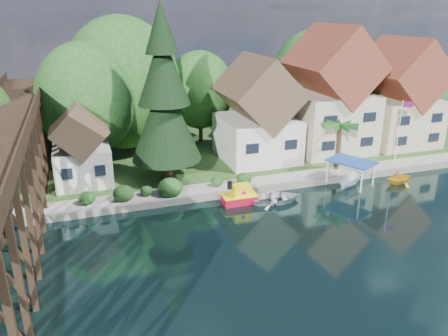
{
  "coord_description": "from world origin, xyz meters",
  "views": [
    {
      "loc": [
        -10.76,
        -25.76,
        15.98
      ],
      "look_at": [
        -0.05,
        6.0,
        3.62
      ],
      "focal_mm": 35.0,
      "sensor_mm": 36.0,
      "label": 1
    }
  ],
  "objects_px": {
    "boat_white_a": "(276,197)",
    "tugboat": "(240,196)",
    "palm_tree": "(340,127)",
    "house_left": "(257,116)",
    "trestle_bridge": "(6,174)",
    "house_right": "(398,100)",
    "shed": "(81,149)",
    "house_center": "(330,98)",
    "flagpole": "(401,126)",
    "conifer": "(164,98)",
    "boat_canopy": "(350,175)",
    "boat_yellow": "(399,176)"
  },
  "relations": [
    {
      "from": "shed",
      "to": "palm_tree",
      "type": "distance_m",
      "value": 24.74
    },
    {
      "from": "trestle_bridge",
      "to": "boat_yellow",
      "type": "bearing_deg",
      "value": 1.05
    },
    {
      "from": "house_right",
      "to": "boat_yellow",
      "type": "xyz_separation_m",
      "value": [
        -7.37,
        -10.21,
        -5.03
      ]
    },
    {
      "from": "house_right",
      "to": "boat_canopy",
      "type": "bearing_deg",
      "value": -142.93
    },
    {
      "from": "palm_tree",
      "to": "boat_white_a",
      "type": "distance_m",
      "value": 10.6
    },
    {
      "from": "house_left",
      "to": "house_right",
      "type": "xyz_separation_m",
      "value": [
        18.0,
        0.0,
        0.64
      ]
    },
    {
      "from": "boat_canopy",
      "to": "house_center",
      "type": "bearing_deg",
      "value": 71.46
    },
    {
      "from": "boat_white_a",
      "to": "tugboat",
      "type": "bearing_deg",
      "value": 80.49
    },
    {
      "from": "flagpole",
      "to": "boat_yellow",
      "type": "height_order",
      "value": "flagpole"
    },
    {
      "from": "palm_tree",
      "to": "boat_yellow",
      "type": "xyz_separation_m",
      "value": [
        4.33,
        -4.17,
        -4.21
      ]
    },
    {
      "from": "house_center",
      "to": "house_right",
      "type": "bearing_deg",
      "value": -3.18
    },
    {
      "from": "tugboat",
      "to": "flagpole",
      "type": "bearing_deg",
      "value": 8.05
    },
    {
      "from": "conifer",
      "to": "boat_white_a",
      "type": "bearing_deg",
      "value": -42.34
    },
    {
      "from": "house_right",
      "to": "palm_tree",
      "type": "bearing_deg",
      "value": -152.73
    },
    {
      "from": "trestle_bridge",
      "to": "boat_white_a",
      "type": "height_order",
      "value": "trestle_bridge"
    },
    {
      "from": "palm_tree",
      "to": "shed",
      "type": "bearing_deg",
      "value": 169.43
    },
    {
      "from": "conifer",
      "to": "boat_canopy",
      "type": "xyz_separation_m",
      "value": [
        16.1,
        -6.36,
        -7.15
      ]
    },
    {
      "from": "house_right",
      "to": "palm_tree",
      "type": "height_order",
      "value": "house_right"
    },
    {
      "from": "house_center",
      "to": "flagpole",
      "type": "xyz_separation_m",
      "value": [
        3.9,
        -7.36,
        -1.74
      ]
    },
    {
      "from": "house_right",
      "to": "boat_white_a",
      "type": "relative_size",
      "value": 2.8
    },
    {
      "from": "tugboat",
      "to": "shed",
      "type": "bearing_deg",
      "value": 147.68
    },
    {
      "from": "shed",
      "to": "trestle_bridge",
      "type": "bearing_deg",
      "value": -118.19
    },
    {
      "from": "trestle_bridge",
      "to": "conifer",
      "type": "xyz_separation_m",
      "value": [
        12.62,
        7.92,
        2.92
      ]
    },
    {
      "from": "trestle_bridge",
      "to": "conifer",
      "type": "relative_size",
      "value": 2.74
    },
    {
      "from": "conifer",
      "to": "boat_yellow",
      "type": "relative_size",
      "value": 5.71
    },
    {
      "from": "house_left",
      "to": "boat_white_a",
      "type": "height_order",
      "value": "house_left"
    },
    {
      "from": "house_center",
      "to": "flagpole",
      "type": "height_order",
      "value": "house_center"
    },
    {
      "from": "house_left",
      "to": "shed",
      "type": "xyz_separation_m",
      "value": [
        -18.0,
        -1.5,
        -1.31
      ]
    },
    {
      "from": "boat_yellow",
      "to": "trestle_bridge",
      "type": "bearing_deg",
      "value": 90.14
    },
    {
      "from": "palm_tree",
      "to": "house_left",
      "type": "bearing_deg",
      "value": 136.21
    },
    {
      "from": "tugboat",
      "to": "palm_tree",
      "type": "bearing_deg",
      "value": 16.24
    },
    {
      "from": "tugboat",
      "to": "boat_canopy",
      "type": "relative_size",
      "value": 0.63
    },
    {
      "from": "tugboat",
      "to": "boat_canopy",
      "type": "bearing_deg",
      "value": 0.89
    },
    {
      "from": "house_center",
      "to": "boat_white_a",
      "type": "bearing_deg",
      "value": -136.55
    },
    {
      "from": "flagpole",
      "to": "house_left",
      "type": "bearing_deg",
      "value": 152.02
    },
    {
      "from": "house_center",
      "to": "palm_tree",
      "type": "relative_size",
      "value": 2.72
    },
    {
      "from": "house_left",
      "to": "boat_white_a",
      "type": "bearing_deg",
      "value": -102.85
    },
    {
      "from": "shed",
      "to": "house_right",
      "type": "bearing_deg",
      "value": 2.39
    },
    {
      "from": "boat_canopy",
      "to": "flagpole",
      "type": "bearing_deg",
      "value": 18.63
    },
    {
      "from": "conifer",
      "to": "boat_white_a",
      "type": "xyz_separation_m",
      "value": [
        8.04,
        -7.33,
        -7.81
      ]
    },
    {
      "from": "trestle_bridge",
      "to": "boat_canopy",
      "type": "relative_size",
      "value": 9.09
    },
    {
      "from": "boat_canopy",
      "to": "boat_yellow",
      "type": "bearing_deg",
      "value": -10.76
    },
    {
      "from": "palm_tree",
      "to": "boat_yellow",
      "type": "distance_m",
      "value": 7.34
    },
    {
      "from": "flagpole",
      "to": "boat_yellow",
      "type": "bearing_deg",
      "value": -124.14
    },
    {
      "from": "house_left",
      "to": "conifer",
      "type": "xyz_separation_m",
      "value": [
        -10.38,
        -2.91,
        3.13
      ]
    },
    {
      "from": "conifer",
      "to": "tugboat",
      "type": "bearing_deg",
      "value": -52.92
    },
    {
      "from": "conifer",
      "to": "palm_tree",
      "type": "distance_m",
      "value": 17.28
    },
    {
      "from": "house_left",
      "to": "boat_canopy",
      "type": "relative_size",
      "value": 2.27
    },
    {
      "from": "boat_yellow",
      "to": "shed",
      "type": "bearing_deg",
      "value": 72.17
    },
    {
      "from": "trestle_bridge",
      "to": "house_right",
      "type": "relative_size",
      "value": 3.55
    }
  ]
}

